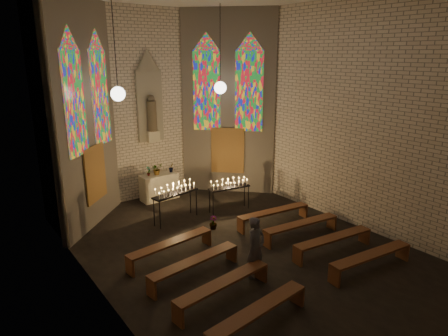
{
  "coord_description": "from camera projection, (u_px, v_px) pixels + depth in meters",
  "views": [
    {
      "loc": [
        -6.51,
        -7.59,
        5.38
      ],
      "look_at": [
        -0.1,
        1.15,
        2.25
      ],
      "focal_mm": 32.0,
      "sensor_mm": 36.0,
      "label": 1
    }
  ],
  "objects": [
    {
      "name": "pew_right_0",
      "position": [
        274.0,
        213.0,
        12.92
      ],
      "size": [
        2.6,
        0.64,
        0.5
      ],
      "rotation": [
        0.0,
        0.0,
        -0.11
      ],
      "color": "#572E18",
      "rests_on": "ground"
    },
    {
      "name": "pew_right_3",
      "position": [
        371.0,
        257.0,
        10.13
      ],
      "size": [
        2.6,
        0.64,
        0.5
      ],
      "rotation": [
        0.0,
        0.0,
        -0.11
      ],
      "color": "#572E18",
      "rests_on": "ground"
    },
    {
      "name": "aisle_flower_pot",
      "position": [
        213.0,
        223.0,
        12.64
      ],
      "size": [
        0.31,
        0.31,
        0.43
      ],
      "primitive_type": "imported",
      "rotation": [
        0.0,
        0.0,
        -0.33
      ],
      "color": "#4C723F",
      "rests_on": "ground"
    },
    {
      "name": "flower_vase_center",
      "position": [
        157.0,
        169.0,
        14.91
      ],
      "size": [
        0.46,
        0.42,
        0.44
      ],
      "primitive_type": "imported",
      "rotation": [
        0.0,
        0.0,
        0.21
      ],
      "color": "#4C723F",
      "rests_on": "altar"
    },
    {
      "name": "votive_stand_left",
      "position": [
        175.0,
        191.0,
        13.05
      ],
      "size": [
        1.7,
        0.67,
        1.22
      ],
      "rotation": [
        0.0,
        0.0,
        0.17
      ],
      "color": "black",
      "rests_on": "ground"
    },
    {
      "name": "altar",
      "position": [
        159.0,
        187.0,
        15.16
      ],
      "size": [
        1.4,
        0.6,
        1.0
      ],
      "primitive_type": "cube",
      "color": "beige",
      "rests_on": "ground"
    },
    {
      "name": "pew_left_0",
      "position": [
        171.0,
        245.0,
        10.77
      ],
      "size": [
        2.6,
        0.64,
        0.5
      ],
      "rotation": [
        0.0,
        0.0,
        0.11
      ],
      "color": "#572E18",
      "rests_on": "ground"
    },
    {
      "name": "pew_left_1",
      "position": [
        195.0,
        263.0,
        9.84
      ],
      "size": [
        2.6,
        0.64,
        0.5
      ],
      "rotation": [
        0.0,
        0.0,
        0.11
      ],
      "color": "#572E18",
      "rests_on": "ground"
    },
    {
      "name": "votive_stand_right",
      "position": [
        229.0,
        185.0,
        13.91
      ],
      "size": [
        1.53,
        0.58,
        1.1
      ],
      "rotation": [
        0.0,
        0.0,
        -0.15
      ],
      "color": "black",
      "rests_on": "ground"
    },
    {
      "name": "pew_right_2",
      "position": [
        333.0,
        240.0,
        11.06
      ],
      "size": [
        2.6,
        0.64,
        0.5
      ],
      "rotation": [
        0.0,
        0.0,
        -0.11
      ],
      "color": "#572E18",
      "rests_on": "ground"
    },
    {
      "name": "floor",
      "position": [
        251.0,
        255.0,
        11.07
      ],
      "size": [
        12.0,
        12.0,
        0.0
      ],
      "primitive_type": "plane",
      "color": "black",
      "rests_on": "ground"
    },
    {
      "name": "room",
      "position": [
        185.0,
        108.0,
        12.66
      ],
      "size": [
        8.22,
        12.43,
        7.0
      ],
      "color": "beige",
      "rests_on": "ground"
    },
    {
      "name": "visitor",
      "position": [
        256.0,
        247.0,
        9.8
      ],
      "size": [
        0.63,
        0.47,
        1.57
      ],
      "primitive_type": "imported",
      "rotation": [
        0.0,
        0.0,
        0.19
      ],
      "color": "#44444D",
      "rests_on": "ground"
    },
    {
      "name": "flower_vase_left",
      "position": [
        148.0,
        171.0,
        14.75
      ],
      "size": [
        0.23,
        0.2,
        0.37
      ],
      "primitive_type": "imported",
      "rotation": [
        0.0,
        0.0,
        0.39
      ],
      "color": "#4C723F",
      "rests_on": "altar"
    },
    {
      "name": "pew_left_3",
      "position": [
        258.0,
        312.0,
        7.98
      ],
      "size": [
        2.6,
        0.64,
        0.5
      ],
      "rotation": [
        0.0,
        0.0,
        0.11
      ],
      "color": "#572E18",
      "rests_on": "ground"
    },
    {
      "name": "flower_vase_right",
      "position": [
        171.0,
        167.0,
        15.25
      ],
      "size": [
        0.24,
        0.22,
        0.36
      ],
      "primitive_type": "imported",
      "rotation": [
        0.0,
        0.0,
        0.39
      ],
      "color": "#4C723F",
      "rests_on": "altar"
    },
    {
      "name": "pew_left_2",
      "position": [
        223.0,
        285.0,
        8.91
      ],
      "size": [
        2.6,
        0.64,
        0.5
      ],
      "rotation": [
        0.0,
        0.0,
        0.11
      ],
      "color": "#572E18",
      "rests_on": "ground"
    },
    {
      "name": "pew_right_1",
      "position": [
        301.0,
        225.0,
        11.99
      ],
      "size": [
        2.6,
        0.64,
        0.5
      ],
      "rotation": [
        0.0,
        0.0,
        -0.11
      ],
      "color": "#572E18",
      "rests_on": "ground"
    }
  ]
}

